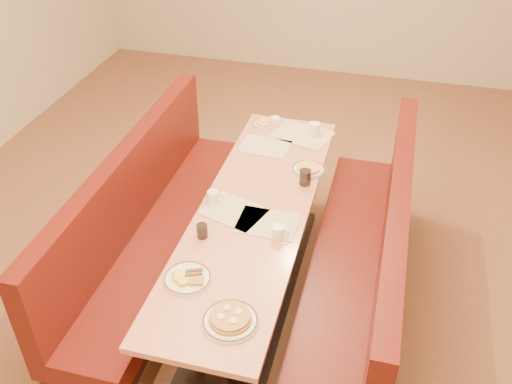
% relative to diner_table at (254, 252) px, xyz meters
% --- Properties ---
extents(ground, '(8.00, 8.00, 0.00)m').
position_rel_diner_table_xyz_m(ground, '(0.00, 0.00, -0.37)').
color(ground, '#9E6647').
rests_on(ground, ground).
extents(room_envelope, '(6.04, 8.04, 2.82)m').
position_rel_diner_table_xyz_m(room_envelope, '(0.00, 0.00, 1.56)').
color(room_envelope, beige).
rests_on(room_envelope, ground).
extents(diner_table, '(0.70, 2.50, 0.75)m').
position_rel_diner_table_xyz_m(diner_table, '(0.00, 0.00, 0.00)').
color(diner_table, black).
rests_on(diner_table, ground).
extents(booth_left, '(0.55, 2.50, 1.05)m').
position_rel_diner_table_xyz_m(booth_left, '(-0.73, 0.00, -0.01)').
color(booth_left, '#4C3326').
rests_on(booth_left, ground).
extents(booth_right, '(0.55, 2.50, 1.05)m').
position_rel_diner_table_xyz_m(booth_right, '(0.73, 0.00, -0.01)').
color(booth_right, '#4C3326').
rests_on(booth_right, ground).
extents(placemat_near_left, '(0.45, 0.39, 0.00)m').
position_rel_diner_table_xyz_m(placemat_near_left, '(-0.12, -0.06, 0.38)').
color(placemat_near_left, beige).
rests_on(placemat_near_left, diner_table).
extents(placemat_near_right, '(0.38, 0.29, 0.00)m').
position_rel_diner_table_xyz_m(placemat_near_right, '(0.12, -0.13, 0.38)').
color(placemat_near_right, beige).
rests_on(placemat_near_right, diner_table).
extents(placemat_far_left, '(0.38, 0.29, 0.00)m').
position_rel_diner_table_xyz_m(placemat_far_left, '(-0.12, 0.77, 0.38)').
color(placemat_far_left, beige).
rests_on(placemat_far_left, diner_table).
extents(placemat_far_right, '(0.50, 0.42, 0.00)m').
position_rel_diner_table_xyz_m(placemat_far_right, '(0.12, 1.01, 0.38)').
color(placemat_far_right, beige).
rests_on(placemat_far_right, diner_table).
extents(pancake_plate, '(0.29, 0.29, 0.07)m').
position_rel_diner_table_xyz_m(pancake_plate, '(0.13, -0.95, 0.40)').
color(pancake_plate, white).
rests_on(pancake_plate, diner_table).
extents(eggs_plate, '(0.27, 0.27, 0.05)m').
position_rel_diner_table_xyz_m(eggs_plate, '(-0.19, -0.72, 0.39)').
color(eggs_plate, white).
rests_on(eggs_plate, diner_table).
extents(extra_plate_mid, '(0.24, 0.24, 0.05)m').
position_rel_diner_table_xyz_m(extra_plate_mid, '(0.26, 0.53, 0.39)').
color(extra_plate_mid, white).
rests_on(extra_plate_mid, diner_table).
extents(extra_plate_far, '(0.21, 0.21, 0.04)m').
position_rel_diner_table_xyz_m(extra_plate_far, '(-0.20, 1.10, 0.39)').
color(extra_plate_far, white).
rests_on(extra_plate_far, diner_table).
extents(coffee_mug_a, '(0.11, 0.08, 0.08)m').
position_rel_diner_table_xyz_m(coffee_mug_a, '(0.21, -0.24, 0.42)').
color(coffee_mug_a, white).
rests_on(coffee_mug_a, diner_table).
extents(coffee_mug_b, '(0.11, 0.07, 0.08)m').
position_rel_diner_table_xyz_m(coffee_mug_b, '(-0.28, 0.01, 0.42)').
color(coffee_mug_b, white).
rests_on(coffee_mug_b, diner_table).
extents(coffee_mug_c, '(0.13, 0.09, 0.10)m').
position_rel_diner_table_xyz_m(coffee_mug_c, '(0.21, 1.04, 0.43)').
color(coffee_mug_c, white).
rests_on(coffee_mug_c, diner_table).
extents(coffee_mug_d, '(0.10, 0.07, 0.08)m').
position_rel_diner_table_xyz_m(coffee_mug_d, '(-0.12, 1.10, 0.42)').
color(coffee_mug_d, white).
rests_on(coffee_mug_d, diner_table).
extents(soda_tumbler_near, '(0.07, 0.07, 0.09)m').
position_rel_diner_table_xyz_m(soda_tumbler_near, '(-0.23, -0.35, 0.42)').
color(soda_tumbler_near, black).
rests_on(soda_tumbler_near, diner_table).
extents(soda_tumbler_mid, '(0.08, 0.08, 0.11)m').
position_rel_diner_table_xyz_m(soda_tumbler_mid, '(0.26, 0.36, 0.43)').
color(soda_tumbler_mid, black).
rests_on(soda_tumbler_mid, diner_table).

